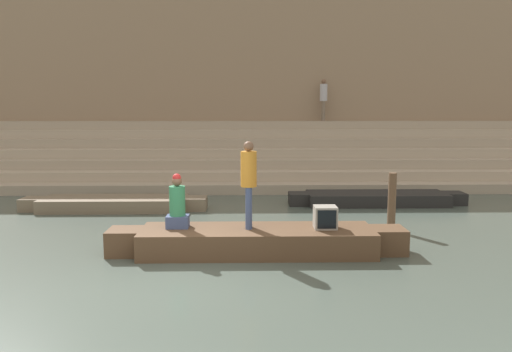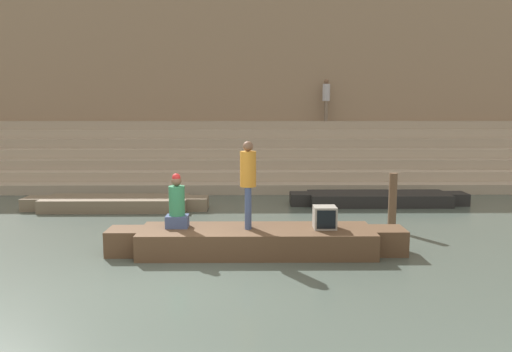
# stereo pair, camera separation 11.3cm
# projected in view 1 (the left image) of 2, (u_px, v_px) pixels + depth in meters

# --- Properties ---
(ground_plane) EXTENTS (120.00, 120.00, 0.00)m
(ground_plane) POSITION_uv_depth(u_px,v_px,m) (177.00, 281.00, 8.47)
(ground_plane) COLOR #47544C
(ghat_steps) EXTENTS (36.00, 5.22, 2.34)m
(ghat_steps) POSITION_uv_depth(u_px,v_px,m) (216.00, 160.00, 19.93)
(ghat_steps) COLOR tan
(ghat_steps) RESTS_ON ground
(back_wall) EXTENTS (34.20, 1.28, 8.91)m
(back_wall) POSITION_uv_depth(u_px,v_px,m) (219.00, 73.00, 21.88)
(back_wall) COLOR #937A60
(back_wall) RESTS_ON ground
(rowboat_main) EXTENTS (5.97, 1.39, 0.51)m
(rowboat_main) POSITION_uv_depth(u_px,v_px,m) (257.00, 240.00, 10.04)
(rowboat_main) COLOR brown
(rowboat_main) RESTS_ON ground
(person_standing) EXTENTS (0.32, 0.32, 1.75)m
(person_standing) POSITION_uv_depth(u_px,v_px,m) (249.00, 178.00, 9.91)
(person_standing) COLOR #3D4C75
(person_standing) RESTS_ON rowboat_main
(person_rowing) EXTENTS (0.45, 0.35, 1.10)m
(person_rowing) POSITION_uv_depth(u_px,v_px,m) (177.00, 206.00, 10.04)
(person_rowing) COLOR #3D4C75
(person_rowing) RESTS_ON rowboat_main
(tv_set) EXTENTS (0.45, 0.42, 0.45)m
(tv_set) POSITION_uv_depth(u_px,v_px,m) (325.00, 217.00, 10.01)
(tv_set) COLOR #9E998E
(tv_set) RESTS_ON rowboat_main
(moored_boat_shore) EXTENTS (5.27, 1.27, 0.36)m
(moored_boat_shore) POSITION_uv_depth(u_px,v_px,m) (115.00, 203.00, 14.31)
(moored_boat_shore) COLOR #756651
(moored_boat_shore) RESTS_ON ground
(moored_boat_distant) EXTENTS (5.33, 1.27, 0.36)m
(moored_boat_distant) POSITION_uv_depth(u_px,v_px,m) (377.00, 198.00, 15.12)
(moored_boat_distant) COLOR black
(moored_boat_distant) RESTS_ON ground
(mooring_post) EXTENTS (0.19, 0.19, 1.39)m
(mooring_post) POSITION_uv_depth(u_px,v_px,m) (392.00, 202.00, 11.85)
(mooring_post) COLOR brown
(mooring_post) RESTS_ON ground
(person_on_steps) EXTENTS (0.32, 0.32, 1.76)m
(person_on_steps) POSITION_uv_depth(u_px,v_px,m) (324.00, 97.00, 21.15)
(person_on_steps) COLOR #756656
(person_on_steps) RESTS_ON ghat_steps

